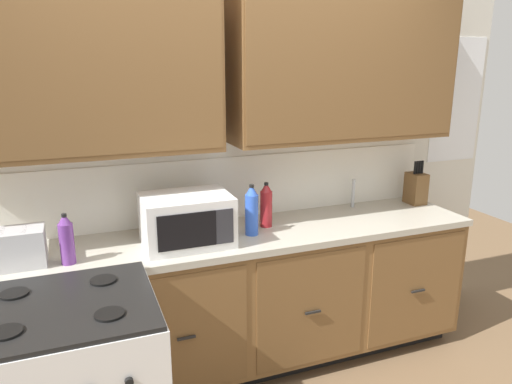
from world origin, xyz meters
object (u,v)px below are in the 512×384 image
at_px(knife_block, 416,188).
at_px(bottle_red, 266,205).
at_px(bottle_violet, 67,239).
at_px(bottle_blue, 252,210).
at_px(toaster, 15,248).
at_px(microwave, 187,220).

bearing_deg(knife_block, bottle_red, -176.20).
relative_size(bottle_violet, bottle_red, 0.94).
relative_size(knife_block, bottle_violet, 1.18).
height_order(bottle_blue, bottle_red, bottle_blue).
distance_m(toaster, bottle_blue, 1.25).
bearing_deg(bottle_violet, bottle_blue, 3.46).
height_order(microwave, toaster, microwave).
xyz_separation_m(microwave, bottle_violet, (-0.62, -0.05, -0.01)).
bearing_deg(bottle_red, knife_block, 3.80).
bearing_deg(microwave, bottle_violet, -175.14).
bearing_deg(bottle_blue, bottle_red, 37.70).
xyz_separation_m(toaster, bottle_violet, (0.24, -0.06, 0.03)).
distance_m(toaster, bottle_red, 1.39).
height_order(toaster, bottle_violet, bottle_violet).
bearing_deg(microwave, toaster, 179.79).
bearing_deg(bottle_blue, microwave, -178.79).
relative_size(bottle_blue, bottle_red, 1.09).
bearing_deg(toaster, bottle_violet, -13.15).
relative_size(microwave, toaster, 1.71).
bearing_deg(toaster, microwave, -0.21).
height_order(knife_block, bottle_blue, knife_block).
height_order(microwave, bottle_violet, microwave).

